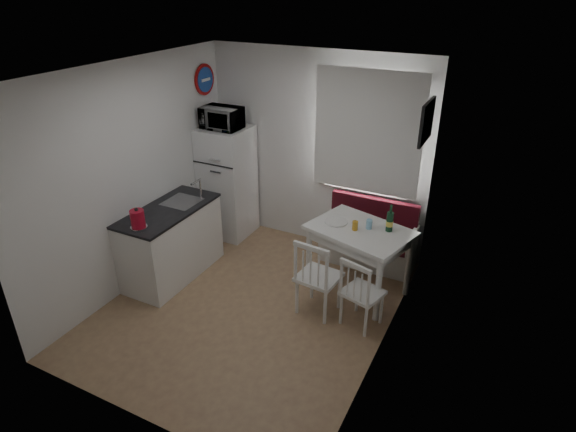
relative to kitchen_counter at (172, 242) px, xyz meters
The scene contains 22 objects.
floor 1.29m from the kitchen_counter, ahead, with size 3.00×3.50×0.02m, color #8F6A4C.
ceiling 2.46m from the kitchen_counter, ahead, with size 3.00×3.50×0.02m, color white.
wall_back 2.17m from the kitchen_counter, 53.04° to the left, with size 3.00×0.02×2.60m, color white.
wall_front 2.41m from the kitchen_counter, 57.81° to the right, with size 3.00×0.02×2.60m, color white.
wall_left 0.91m from the kitchen_counter, 152.61° to the right, with size 0.02×3.50×2.60m, color white.
wall_right 2.83m from the kitchen_counter, ahead, with size 0.02×3.50×2.60m, color white.
window 2.72m from the kitchen_counter, 39.47° to the left, with size 1.22×0.06×1.47m, color white.
curtain 2.71m from the kitchen_counter, 38.19° to the left, with size 1.35×0.02×1.50m, color white.
kitchen_counter is the anchor object (origin of this frame).
wall_sign 2.15m from the kitchen_counter, 101.80° to the left, with size 0.40×0.40×0.03m, color #19439A.
picture_frame 3.25m from the kitchen_counter, 19.45° to the left, with size 0.04×0.52×0.42m, color black.
bench 2.48m from the kitchen_counter, 33.13° to the left, with size 1.19×0.46×0.85m.
dining_table 2.28m from the kitchen_counter, 17.82° to the left, with size 1.26×1.04×0.82m.
chair_left 1.91m from the kitchen_counter, ahead, with size 0.47×0.45×0.50m.
chair_right 2.41m from the kitchen_counter, ahead, with size 0.47×0.46×0.44m.
fridge 1.29m from the kitchen_counter, 89.10° to the left, with size 0.62×0.62×1.56m, color white.
microwave 1.73m from the kitchen_counter, 89.06° to the left, with size 0.51×0.35×0.28m, color white.
kettle 0.78m from the kitchen_counter, 84.72° to the right, with size 0.18×0.18×0.24m, color #AE0D23.
wine_bottle 2.63m from the kitchen_counter, 17.93° to the left, with size 0.08×0.08×0.32m, color #133B20, non-canonical shape.
drinking_glass_orange 2.24m from the kitchen_counter, 16.98° to the left, with size 0.06×0.06×0.11m, color gold.
drinking_glass_blue 2.39m from the kitchen_counter, 18.39° to the left, with size 0.07×0.07×0.11m, color #8FCFF4.
plate 2.02m from the kitchen_counter, 21.02° to the left, with size 0.27×0.27×0.02m, color white.
Camera 1 is at (2.37, -3.76, 3.37)m, focal length 30.00 mm.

